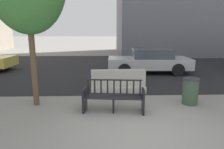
{
  "coord_description": "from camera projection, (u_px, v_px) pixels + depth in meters",
  "views": [
    {
      "loc": [
        -0.72,
        -4.03,
        2.21
      ],
      "look_at": [
        -0.52,
        2.77,
        0.75
      ],
      "focal_mm": 32.0,
      "sensor_mm": 36.0,
      "label": 1
    }
  ],
  "objects": [
    {
      "name": "jersey_barrier_centre",
      "position": [
        118.0,
        83.0,
        7.44
      ],
      "size": [
        2.03,
        0.76,
        0.84
      ],
      "color": "#ADA89E",
      "rests_on": "ground"
    },
    {
      "name": "car_sedan_far",
      "position": [
        149.0,
        61.0,
        10.94
      ],
      "size": [
        4.46,
        2.06,
        1.31
      ],
      "color": "#B7B7BC",
      "rests_on": "ground"
    },
    {
      "name": "street_asphalt",
      "position": [
        117.0,
        67.0,
        12.92
      ],
      "size": [
        120.0,
        12.0,
        0.01
      ],
      "primitive_type": "cube",
      "color": "black",
      "rests_on": "ground"
    },
    {
      "name": "ground_plane",
      "position": [
        139.0,
        134.0,
        4.42
      ],
      "size": [
        200.0,
        200.0,
        0.0
      ],
      "primitive_type": "plane",
      "color": "gray"
    },
    {
      "name": "trash_bin",
      "position": [
        190.0,
        91.0,
        6.16
      ],
      "size": [
        0.49,
        0.49,
        0.82
      ],
      "color": "#334C38",
      "rests_on": "ground"
    },
    {
      "name": "street_bench",
      "position": [
        114.0,
        98.0,
        5.59
      ],
      "size": [
        1.73,
        0.68,
        0.88
      ],
      "color": "black",
      "rests_on": "ground"
    }
  ]
}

